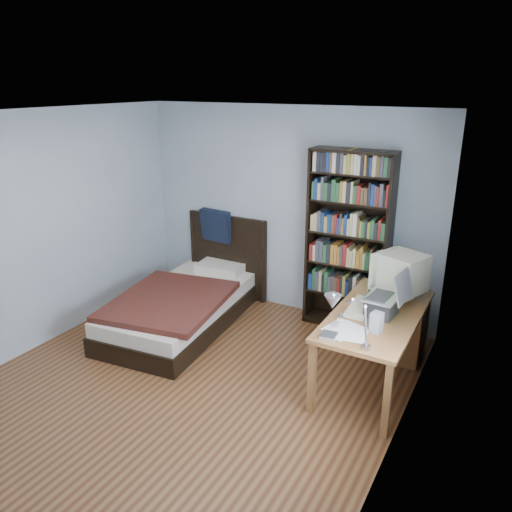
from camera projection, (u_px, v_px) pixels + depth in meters
name	position (u px, v px, depth m)	size (l,w,h in m)	color
room	(183.00, 264.00, 4.32)	(4.20, 4.24, 2.50)	#502B17
desk	(387.00, 324.00, 5.07)	(0.75, 1.57, 0.73)	brown
crt_monitor	(401.00, 273.00, 4.83)	(0.53, 0.49, 0.47)	beige
laptop	(384.00, 303.00, 4.52)	(0.38, 0.39, 0.44)	#2D2D30
desk_lamp	(339.00, 307.00, 3.56)	(0.24, 0.52, 0.62)	#99999E
keyboard	(360.00, 308.00, 4.67)	(0.19, 0.48, 0.03)	beige
speaker	(377.00, 322.00, 4.23)	(0.09, 0.09, 0.18)	gray
soda_can	(371.00, 295.00, 4.85)	(0.07, 0.07, 0.12)	#073508
mouse	(385.00, 300.00, 4.82)	(0.06, 0.10, 0.03)	silver
phone_silver	(342.00, 317.00, 4.50)	(0.05, 0.10, 0.02)	#B8B8BD
phone_grey	(336.00, 324.00, 4.36)	(0.05, 0.10, 0.02)	gray
external_drive	(329.00, 336.00, 4.16)	(0.13, 0.13, 0.03)	gray
bookshelf	(348.00, 242.00, 5.61)	(0.93, 0.30, 2.07)	black
bed	(187.00, 302.00, 5.97)	(1.38, 2.29, 1.16)	black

